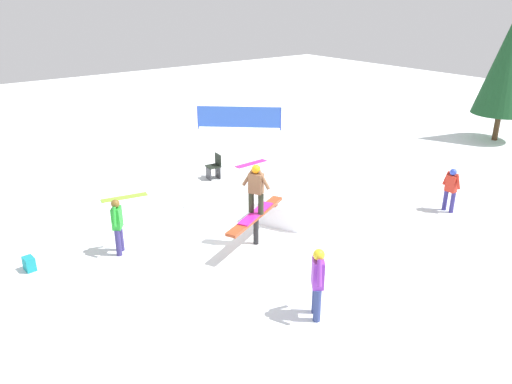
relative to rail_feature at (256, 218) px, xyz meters
name	(u,v)px	position (x,y,z in m)	size (l,w,h in m)	color
ground_plane	(256,244)	(0.00, 0.00, -0.73)	(60.00, 60.00, 0.00)	white
rail_feature	(256,218)	(0.00, 0.00, 0.00)	(2.49, 1.35, 0.85)	black
snow_kicker_ramp	(287,206)	(-1.77, -0.82, -0.41)	(1.80, 1.50, 0.63)	white
main_rider_on_rail	(256,190)	(0.00, 0.00, 0.77)	(1.50, 0.94, 1.32)	#D01D8E
bystander_red	(451,188)	(-5.81, 1.87, 0.03)	(0.20, 0.59, 1.34)	navy
bystander_purple	(318,280)	(0.96, 3.22, 0.13)	(0.50, 0.60, 1.53)	navy
bystander_green	(118,223)	(2.99, -1.70, 0.09)	(0.43, 0.54, 1.45)	navy
loose_snowboard_white	(204,204)	(-0.30, -3.02, -0.71)	(1.28, 0.28, 0.02)	white
loose_snowboard_magenta	(251,164)	(-3.82, -5.24, -0.71)	(1.38, 0.28, 0.02)	#C32491
loose_snowboard_lime	(124,197)	(1.42, -5.04, -0.71)	(1.45, 0.28, 0.02)	#87DF30
folding_chair	(214,167)	(-1.84, -4.76, -0.31)	(0.49, 0.49, 0.88)	#3F3F44
backpack_on_snow	(29,264)	(5.04, -2.21, -0.56)	(0.30, 0.22, 0.34)	teal
safety_fence	(239,117)	(-6.46, -9.65, -0.13)	(2.98, 2.70, 1.10)	blue
pine_tree_near	(508,64)	(-14.35, -1.27, 2.55)	(2.37, 2.37, 5.39)	#4C331E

